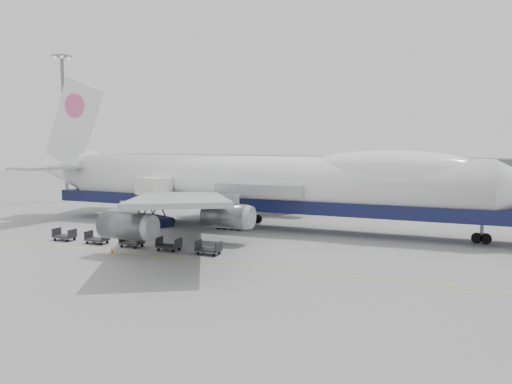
% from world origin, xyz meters
% --- Properties ---
extents(ground, '(260.00, 260.00, 0.00)m').
position_xyz_m(ground, '(0.00, 0.00, 0.00)').
color(ground, gray).
rests_on(ground, ground).
extents(apron_line, '(60.00, 0.15, 0.01)m').
position_xyz_m(apron_line, '(0.00, -6.00, 0.01)').
color(apron_line, gold).
rests_on(apron_line, ground).
extents(hangar, '(110.00, 8.00, 7.00)m').
position_xyz_m(hangar, '(-10.00, 70.00, 3.50)').
color(hangar, slate).
rests_on(hangar, ground).
extents(floodlight_mast, '(2.40, 2.40, 25.43)m').
position_xyz_m(floodlight_mast, '(-42.00, 24.00, 14.27)').
color(floodlight_mast, slate).
rests_on(floodlight_mast, ground).
extents(airliner, '(67.00, 55.30, 19.98)m').
position_xyz_m(airliner, '(0.64, 12.00, 5.62)').
color(airliner, white).
rests_on(airliner, ground).
extents(catering_truck, '(5.75, 4.96, 6.14)m').
position_xyz_m(catering_truck, '(-13.32, 8.52, 3.45)').
color(catering_truck, '#191E4D').
rests_on(catering_truck, ground).
extents(traffic_cone, '(0.34, 0.34, 0.49)m').
position_xyz_m(traffic_cone, '(-8.22, -6.36, 0.23)').
color(traffic_cone, orange).
rests_on(traffic_cone, ground).
extents(dolly_0, '(2.30, 1.35, 1.30)m').
position_xyz_m(dolly_0, '(-16.73, -3.53, 0.53)').
color(dolly_0, '#2D2D30').
rests_on(dolly_0, ground).
extents(dolly_1, '(2.30, 1.35, 1.30)m').
position_xyz_m(dolly_1, '(-12.35, -3.53, 0.53)').
color(dolly_1, '#2D2D30').
rests_on(dolly_1, ground).
extents(dolly_2, '(2.30, 1.35, 1.30)m').
position_xyz_m(dolly_2, '(-7.96, -3.53, 0.53)').
color(dolly_2, '#2D2D30').
rests_on(dolly_2, ground).
extents(dolly_3, '(2.30, 1.35, 1.30)m').
position_xyz_m(dolly_3, '(-3.57, -3.53, 0.53)').
color(dolly_3, '#2D2D30').
rests_on(dolly_3, ground).
extents(dolly_4, '(2.30, 1.35, 1.30)m').
position_xyz_m(dolly_4, '(0.81, -3.53, 0.53)').
color(dolly_4, '#2D2D30').
rests_on(dolly_4, ground).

